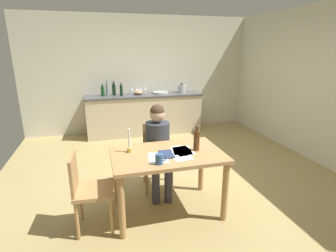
{
  "coord_description": "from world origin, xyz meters",
  "views": [
    {
      "loc": [
        -1.03,
        -3.53,
        1.89
      ],
      "look_at": [
        -0.1,
        -0.14,
        0.85
      ],
      "focal_mm": 28.2,
      "sensor_mm": 36.0,
      "label": 1
    }
  ],
  "objects_px": {
    "wine_glass_near_sink": "(145,88)",
    "stovetop_kettle": "(182,88)",
    "wine_bottle_on_table": "(197,140)",
    "sink_unit": "(160,93)",
    "person_seated": "(158,144)",
    "wine_glass_by_kettle": "(140,89)",
    "chair_side_empty": "(88,188)",
    "book_magazine": "(167,154)",
    "bottle_sauce": "(121,90)",
    "bottle_vinegar": "(108,89)",
    "bottle_oil": "(103,91)",
    "chair_at_table": "(157,152)",
    "mixing_bowl": "(138,92)",
    "coffee_mug": "(159,159)",
    "candlestick": "(129,146)",
    "dining_table": "(167,162)",
    "wine_glass_back_right": "(132,89)",
    "wine_glass_back_left": "(137,89)",
    "bottle_wine_red": "(114,89)"
  },
  "relations": [
    {
      "from": "wine_glass_near_sink",
      "to": "candlestick",
      "type": "bearing_deg",
      "value": -103.77
    },
    {
      "from": "bottle_vinegar",
      "to": "bottle_oil",
      "type": "bearing_deg",
      "value": -144.87
    },
    {
      "from": "chair_at_table",
      "to": "coffee_mug",
      "type": "relative_size",
      "value": 7.3
    },
    {
      "from": "dining_table",
      "to": "wine_bottle_on_table",
      "type": "height_order",
      "value": "wine_bottle_on_table"
    },
    {
      "from": "sink_unit",
      "to": "wine_glass_back_right",
      "type": "xyz_separation_m",
      "value": [
        -0.63,
        0.15,
        0.09
      ]
    },
    {
      "from": "chair_side_empty",
      "to": "sink_unit",
      "type": "relative_size",
      "value": 2.39
    },
    {
      "from": "chair_at_table",
      "to": "mixing_bowl",
      "type": "distance_m",
      "value": 2.49
    },
    {
      "from": "sink_unit",
      "to": "wine_glass_by_kettle",
      "type": "height_order",
      "value": "sink_unit"
    },
    {
      "from": "coffee_mug",
      "to": "book_magazine",
      "type": "xyz_separation_m",
      "value": [
        0.13,
        0.21,
        -0.05
      ]
    },
    {
      "from": "person_seated",
      "to": "wine_glass_by_kettle",
      "type": "height_order",
      "value": "person_seated"
    },
    {
      "from": "coffee_mug",
      "to": "wine_glass_back_left",
      "type": "height_order",
      "value": "wine_glass_back_left"
    },
    {
      "from": "wine_glass_near_sink",
      "to": "wine_glass_back_left",
      "type": "xyz_separation_m",
      "value": [
        -0.19,
        0.0,
        0.0
      ]
    },
    {
      "from": "chair_side_empty",
      "to": "wine_glass_back_right",
      "type": "height_order",
      "value": "wine_glass_back_right"
    },
    {
      "from": "dining_table",
      "to": "wine_glass_near_sink",
      "type": "height_order",
      "value": "wine_glass_near_sink"
    },
    {
      "from": "book_magazine",
      "to": "wine_glass_near_sink",
      "type": "bearing_deg",
      "value": 85.62
    },
    {
      "from": "dining_table",
      "to": "candlestick",
      "type": "relative_size",
      "value": 4.53
    },
    {
      "from": "bottle_vinegar",
      "to": "bottle_wine_red",
      "type": "bearing_deg",
      "value": -2.55
    },
    {
      "from": "coffee_mug",
      "to": "candlestick",
      "type": "xyz_separation_m",
      "value": [
        -0.25,
        0.4,
        0.02
      ]
    },
    {
      "from": "sink_unit",
      "to": "wine_glass_back_left",
      "type": "height_order",
      "value": "sink_unit"
    },
    {
      "from": "dining_table",
      "to": "book_magazine",
      "type": "relative_size",
      "value": 5.46
    },
    {
      "from": "chair_at_table",
      "to": "sink_unit",
      "type": "bearing_deg",
      "value": 75.03
    },
    {
      "from": "bottle_oil",
      "to": "bottle_vinegar",
      "type": "xyz_separation_m",
      "value": [
        0.1,
        0.07,
        0.03
      ]
    },
    {
      "from": "bottle_vinegar",
      "to": "stovetop_kettle",
      "type": "relative_size",
      "value": 1.42
    },
    {
      "from": "wine_glass_back_right",
      "to": "mixing_bowl",
      "type": "bearing_deg",
      "value": -48.57
    },
    {
      "from": "chair_side_empty",
      "to": "dining_table",
      "type": "bearing_deg",
      "value": 5.9
    },
    {
      "from": "candlestick",
      "to": "wine_bottle_on_table",
      "type": "height_order",
      "value": "wine_bottle_on_table"
    },
    {
      "from": "chair_side_empty",
      "to": "book_magazine",
      "type": "bearing_deg",
      "value": 2.47
    },
    {
      "from": "chair_side_empty",
      "to": "sink_unit",
      "type": "distance_m",
      "value": 3.57
    },
    {
      "from": "wine_glass_by_kettle",
      "to": "bottle_sauce",
      "type": "bearing_deg",
      "value": -154.06
    },
    {
      "from": "candlestick",
      "to": "bottle_sauce",
      "type": "distance_m",
      "value": 2.89
    },
    {
      "from": "bottle_sauce",
      "to": "bottle_vinegar",
      "type": "bearing_deg",
      "value": 151.66
    },
    {
      "from": "person_seated",
      "to": "wine_glass_near_sink",
      "type": "bearing_deg",
      "value": 83.0
    },
    {
      "from": "chair_side_empty",
      "to": "book_magazine",
      "type": "distance_m",
      "value": 0.91
    },
    {
      "from": "chair_side_empty",
      "to": "bottle_vinegar",
      "type": "distance_m",
      "value": 3.33
    },
    {
      "from": "wine_bottle_on_table",
      "to": "candlestick",
      "type": "bearing_deg",
      "value": 168.99
    },
    {
      "from": "wine_glass_near_sink",
      "to": "stovetop_kettle",
      "type": "bearing_deg",
      "value": -10.19
    },
    {
      "from": "candlestick",
      "to": "stovetop_kettle",
      "type": "height_order",
      "value": "stovetop_kettle"
    },
    {
      "from": "coffee_mug",
      "to": "wine_glass_back_left",
      "type": "bearing_deg",
      "value": 84.8
    },
    {
      "from": "sink_unit",
      "to": "stovetop_kettle",
      "type": "distance_m",
      "value": 0.51
    },
    {
      "from": "candlestick",
      "to": "bottle_wine_red",
      "type": "bearing_deg",
      "value": 88.8
    },
    {
      "from": "bottle_oil",
      "to": "sink_unit",
      "type": "bearing_deg",
      "value": -0.41
    },
    {
      "from": "candlestick",
      "to": "wine_glass_back_left",
      "type": "distance_m",
      "value": 3.15
    },
    {
      "from": "wine_bottle_on_table",
      "to": "wine_glass_back_right",
      "type": "bearing_deg",
      "value": 95.27
    },
    {
      "from": "dining_table",
      "to": "wine_glass_back_right",
      "type": "relative_size",
      "value": 8.19
    },
    {
      "from": "mixing_bowl",
      "to": "bottle_wine_red",
      "type": "bearing_deg",
      "value": 172.32
    },
    {
      "from": "sink_unit",
      "to": "bottle_wine_red",
      "type": "distance_m",
      "value": 1.03
    },
    {
      "from": "coffee_mug",
      "to": "stovetop_kettle",
      "type": "xyz_separation_m",
      "value": [
        1.34,
        3.34,
        0.2
      ]
    },
    {
      "from": "wine_bottle_on_table",
      "to": "sink_unit",
      "type": "height_order",
      "value": "sink_unit"
    },
    {
      "from": "mixing_bowl",
      "to": "wine_glass_by_kettle",
      "type": "height_order",
      "value": "wine_glass_by_kettle"
    },
    {
      "from": "person_seated",
      "to": "mixing_bowl",
      "type": "relative_size",
      "value": 5.81
    }
  ]
}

